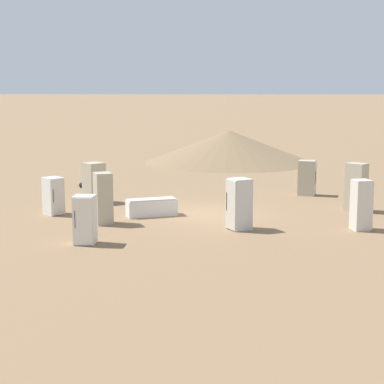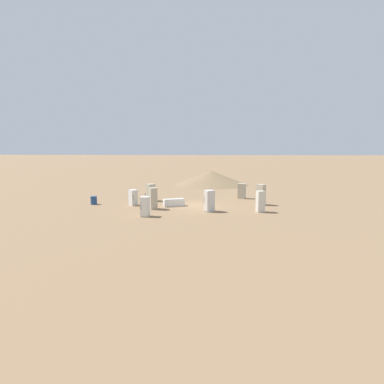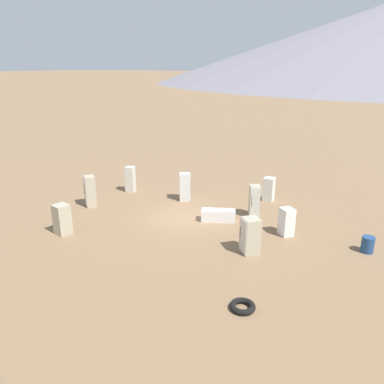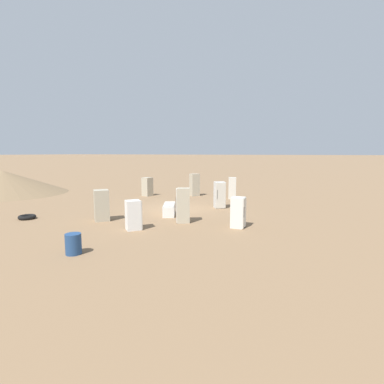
{
  "view_description": "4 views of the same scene",
  "coord_description": "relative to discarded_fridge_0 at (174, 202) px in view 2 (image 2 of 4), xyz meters",
  "views": [
    {
      "loc": [
        -1.94,
        24.37,
        4.81
      ],
      "look_at": [
        0.38,
        0.42,
        0.91
      ],
      "focal_mm": 60.0,
      "sensor_mm": 36.0,
      "label": 1
    },
    {
      "loc": [
        -3.21,
        27.05,
        4.88
      ],
      "look_at": [
        0.16,
        1.27,
        1.41
      ],
      "focal_mm": 28.0,
      "sensor_mm": 36.0,
      "label": 2
    },
    {
      "loc": [
        10.15,
        -16.96,
        8.29
      ],
      "look_at": [
        0.98,
        -0.72,
        1.95
      ],
      "focal_mm": 35.0,
      "sensor_mm": 36.0,
      "label": 3
    },
    {
      "loc": [
        17.56,
        8.97,
        3.72
      ],
      "look_at": [
        0.07,
        1.31,
        1.2
      ],
      "focal_mm": 28.0,
      "sensor_mm": 36.0,
      "label": 4
    }
  ],
  "objects": [
    {
      "name": "ground_plane",
      "position": [
        -1.9,
        -0.62,
        -0.33
      ],
      "size": [
        1000.0,
        1000.0,
        0.0
      ],
      "primitive_type": "plane",
      "color": "#846647"
    },
    {
      "name": "dirt_mound",
      "position": [
        -2.21,
        -18.22,
        0.72
      ],
      "size": [
        11.03,
        11.03,
        2.1
      ],
      "color": "#7F6647",
      "rests_on": "ground_plane"
    },
    {
      "name": "scrap_tire",
      "position": [
        4.24,
        -6.82,
        -0.22
      ],
      "size": [
        0.94,
        0.94,
        0.22
      ],
      "color": "black",
      "rests_on": "ground_plane"
    },
    {
      "name": "discarded_fridge_6",
      "position": [
        1.37,
        4.6,
        0.43
      ],
      "size": [
        0.65,
        0.68,
        1.53
      ],
      "rotation": [
        0.0,
        0.0,
        0.02
      ],
      "color": "silver",
      "rests_on": "ground_plane"
    },
    {
      "name": "discarded_fridge_1",
      "position": [
        1.49,
        1.61,
        0.6
      ],
      "size": [
        0.82,
        0.89,
        1.85
      ],
      "rotation": [
        0.0,
        0.0,
        3.61
      ],
      "color": "#B2A88E",
      "rests_on": "ground_plane"
    },
    {
      "name": "discarded_fridge_5",
      "position": [
        2.88,
        -2.65,
        0.52
      ],
      "size": [
        1.07,
        1.07,
        1.71
      ],
      "rotation": [
        0.0,
        0.0,
        2.38
      ],
      "color": "#B2A88E",
      "rests_on": "ground_plane"
    },
    {
      "name": "discarded_fridge_0",
      "position": [
        0.0,
        0.0,
        0.0
      ],
      "size": [
        2.0,
        1.39,
        0.66
      ],
      "rotation": [
        0.0,
        0.0,
        2.0
      ],
      "color": "white",
      "rests_on": "ground_plane"
    },
    {
      "name": "discarded_fridge_3",
      "position": [
        3.8,
        0.07,
        0.39
      ],
      "size": [
        0.93,
        0.92,
        1.44
      ],
      "rotation": [
        0.0,
        0.0,
        0.83
      ],
      "color": "white",
      "rests_on": "ground_plane"
    },
    {
      "name": "discarded_fridge_2",
      "position": [
        -7.55,
        1.73,
        0.54
      ],
      "size": [
        0.74,
        0.73,
        1.74
      ],
      "rotation": [
        0.0,
        0.0,
        1.86
      ],
      "color": "beige",
      "rests_on": "ground_plane"
    },
    {
      "name": "discarded_fridge_8",
      "position": [
        -3.37,
        2.05,
        0.55
      ],
      "size": [
        0.95,
        0.95,
        1.77
      ],
      "rotation": [
        0.0,
        0.0,
        5.28
      ],
      "color": "silver",
      "rests_on": "ground_plane"
    },
    {
      "name": "rusty_barrel",
      "position": [
        7.66,
        0.08,
        0.05
      ],
      "size": [
        0.58,
        0.58,
        0.77
      ],
      "color": "navy",
      "rests_on": "ground_plane"
    },
    {
      "name": "discarded_fridge_4",
      "position": [
        -7.91,
        -1.73,
        0.62
      ],
      "size": [
        0.94,
        0.92,
        1.91
      ],
      "rotation": [
        0.0,
        0.0,
        2.48
      ],
      "color": "#B2A88E",
      "rests_on": "ground_plane"
    },
    {
      "name": "discarded_fridge_7",
      "position": [
        -6.28,
        -5.46,
        0.46
      ],
      "size": [
        0.89,
        0.83,
        1.59
      ],
      "rotation": [
        0.0,
        0.0,
        1.37
      ],
      "color": "#B2A88E",
      "rests_on": "ground_plane"
    }
  ]
}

